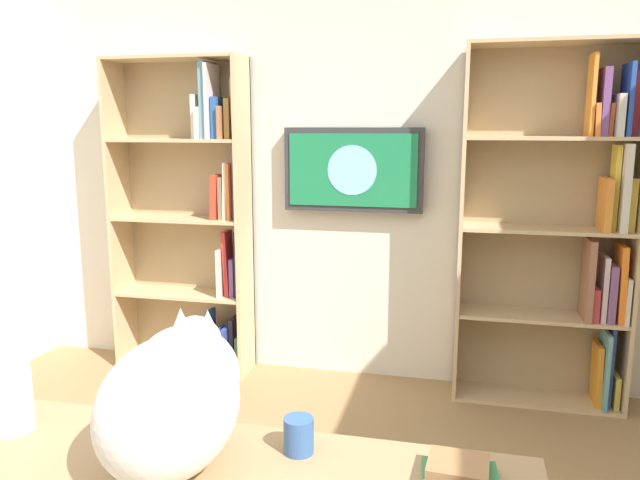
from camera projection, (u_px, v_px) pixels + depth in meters
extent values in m
cube|color=silver|center=(356.00, 165.00, 3.77)|extent=(4.52, 0.06, 2.70)
cube|color=tan|center=(635.00, 233.00, 3.30)|extent=(0.02, 0.28, 2.04)
cube|color=tan|center=(461.00, 226.00, 3.51)|extent=(0.02, 0.28, 2.04)
cube|color=tan|center=(543.00, 226.00, 3.53)|extent=(0.94, 0.01, 2.04)
cube|color=tan|center=(534.00, 398.00, 3.59)|extent=(0.90, 0.27, 0.02)
cube|color=tan|center=(540.00, 316.00, 3.49)|extent=(0.90, 0.27, 0.02)
cube|color=tan|center=(546.00, 229.00, 3.40)|extent=(0.90, 0.27, 0.02)
cube|color=tan|center=(552.00, 138.00, 3.31)|extent=(0.90, 0.27, 0.02)
cube|color=tan|center=(558.00, 42.00, 3.22)|extent=(0.90, 0.27, 0.02)
cube|color=gold|center=(615.00, 390.00, 3.45)|extent=(0.03, 0.16, 0.19)
cube|color=#364F98|center=(609.00, 365.00, 3.46)|extent=(0.02, 0.17, 0.46)
cube|color=#5D97A0|center=(603.00, 368.00, 3.45)|extent=(0.02, 0.24, 0.44)
cube|color=orange|center=(597.00, 373.00, 3.48)|extent=(0.04, 0.20, 0.35)
cube|color=beige|center=(624.00, 298.00, 3.35)|extent=(0.02, 0.24, 0.26)
cube|color=orange|center=(620.00, 283.00, 3.35)|extent=(0.04, 0.21, 0.43)
cube|color=#764F7B|center=(610.00, 292.00, 3.37)|extent=(0.04, 0.20, 0.32)
cube|color=beige|center=(602.00, 287.00, 3.39)|extent=(0.03, 0.21, 0.36)
cube|color=#B43738|center=(593.00, 302.00, 3.41)|extent=(0.04, 0.22, 0.19)
cube|color=#936049|center=(588.00, 279.00, 3.38)|extent=(0.04, 0.23, 0.45)
cube|color=#E6BE45|center=(630.00, 204.00, 3.28)|extent=(0.04, 0.14, 0.29)
cube|color=beige|center=(623.00, 188.00, 3.26)|extent=(0.04, 0.21, 0.47)
cube|color=gold|center=(614.00, 188.00, 3.29)|extent=(0.03, 0.14, 0.46)
cube|color=orange|center=(605.00, 204.00, 3.30)|extent=(0.04, 0.23, 0.29)
cube|color=#BA2D32|center=(633.00, 104.00, 3.20)|extent=(0.04, 0.15, 0.33)
cube|color=#21439C|center=(627.00, 100.00, 3.18)|extent=(0.02, 0.22, 0.38)
cube|color=beige|center=(617.00, 115.00, 3.20)|extent=(0.03, 0.23, 0.22)
cube|color=orange|center=(610.00, 120.00, 3.23)|extent=(0.02, 0.12, 0.17)
cube|color=#6D417E|center=(603.00, 102.00, 3.22)|extent=(0.04, 0.21, 0.35)
cube|color=orange|center=(594.00, 120.00, 3.25)|extent=(0.03, 0.23, 0.17)
cube|color=orange|center=(591.00, 95.00, 3.22)|extent=(0.02, 0.18, 0.43)
cube|color=tan|center=(244.00, 221.00, 3.81)|extent=(0.02, 0.28, 2.01)
cube|color=tan|center=(120.00, 216.00, 4.00)|extent=(0.02, 0.28, 2.01)
cube|color=tan|center=(190.00, 216.00, 4.03)|extent=(0.89, 0.01, 2.01)
cube|color=tan|center=(187.00, 365.00, 4.09)|extent=(0.84, 0.27, 0.02)
cube|color=tan|center=(184.00, 293.00, 4.00)|extent=(0.84, 0.27, 0.02)
cube|color=tan|center=(180.00, 219.00, 3.91)|extent=(0.84, 0.27, 0.02)
cube|color=tan|center=(177.00, 140.00, 3.82)|extent=(0.84, 0.27, 0.02)
cube|color=tan|center=(174.00, 58.00, 3.72)|extent=(0.84, 0.27, 0.02)
cube|color=#446E4D|center=(241.00, 352.00, 3.98)|extent=(0.04, 0.15, 0.23)
cube|color=#221E2F|center=(235.00, 343.00, 3.98)|extent=(0.03, 0.15, 0.35)
cube|color=#2E4097|center=(228.00, 348.00, 3.97)|extent=(0.03, 0.23, 0.29)
cube|color=orange|center=(224.00, 351.00, 4.00)|extent=(0.02, 0.24, 0.23)
cube|color=#39559F|center=(220.00, 348.00, 3.99)|extent=(0.02, 0.13, 0.28)
cube|color=#271F28|center=(216.00, 355.00, 4.00)|extent=(0.03, 0.17, 0.17)
cube|color=#27509C|center=(211.00, 338.00, 3.99)|extent=(0.02, 0.12, 0.39)
cube|color=#814A80|center=(208.00, 342.00, 4.03)|extent=(0.03, 0.18, 0.32)
cube|color=#221D2C|center=(239.00, 264.00, 3.86)|extent=(0.03, 0.13, 0.42)
cube|color=#744A8E|center=(234.00, 277.00, 3.89)|extent=(0.03, 0.13, 0.25)
cube|color=red|center=(228.00, 263.00, 3.89)|extent=(0.04, 0.13, 0.42)
cube|color=silver|center=(223.00, 272.00, 3.90)|extent=(0.02, 0.20, 0.31)
cube|color=slate|center=(238.00, 184.00, 3.78)|extent=(0.03, 0.13, 0.44)
cube|color=orange|center=(233.00, 191.00, 3.80)|extent=(0.02, 0.19, 0.35)
cube|color=beige|center=(228.00, 191.00, 3.78)|extent=(0.03, 0.13, 0.35)
cube|color=#8F6549|center=(224.00, 198.00, 3.82)|extent=(0.03, 0.16, 0.26)
cube|color=#B83925|center=(217.00, 197.00, 3.81)|extent=(0.05, 0.15, 0.28)
cube|color=#A17648|center=(236.00, 109.00, 3.69)|extent=(0.03, 0.14, 0.36)
cube|color=olive|center=(232.00, 119.00, 3.72)|extent=(0.03, 0.18, 0.24)
cube|color=#A16744|center=(225.00, 123.00, 3.72)|extent=(0.02, 0.23, 0.20)
cube|color=#255294|center=(218.00, 118.00, 3.71)|extent=(0.04, 0.15, 0.25)
cube|color=silver|center=(212.00, 102.00, 3.70)|extent=(0.02, 0.21, 0.45)
cube|color=#5E8EA5|center=(208.00, 101.00, 3.73)|extent=(0.04, 0.21, 0.46)
cube|color=beige|center=(202.00, 123.00, 3.74)|extent=(0.03, 0.20, 0.19)
cube|color=beige|center=(197.00, 117.00, 3.74)|extent=(0.03, 0.12, 0.27)
cube|color=#333338|center=(353.00, 170.00, 3.70)|extent=(0.85, 0.06, 0.51)
cube|color=#1E7F4C|center=(352.00, 170.00, 3.67)|extent=(0.78, 0.01, 0.44)
cylinder|color=#8CCCEA|center=(352.00, 170.00, 3.67)|extent=(0.30, 0.00, 0.30)
ellipsoid|color=white|center=(170.00, 407.00, 1.49)|extent=(0.33, 0.45, 0.34)
ellipsoid|color=white|center=(187.00, 374.00, 1.58)|extent=(0.28, 0.25, 0.26)
sphere|color=white|center=(195.00, 342.00, 1.62)|extent=(0.14, 0.14, 0.14)
cone|color=white|center=(208.00, 324.00, 1.60)|extent=(0.06, 0.06, 0.08)
cone|color=white|center=(181.00, 322.00, 1.62)|extent=(0.06, 0.06, 0.08)
cone|color=beige|center=(207.00, 327.00, 1.60)|extent=(0.03, 0.03, 0.05)
cone|color=beige|center=(180.00, 325.00, 1.62)|extent=(0.03, 0.03, 0.05)
cylinder|color=white|center=(12.00, 392.00, 1.71)|extent=(0.11, 0.11, 0.22)
cylinder|color=#335999|center=(299.00, 435.00, 1.60)|extent=(0.08, 0.08, 0.10)
cube|color=#387A47|center=(460.00, 475.00, 1.48)|extent=(0.19, 0.13, 0.02)
cube|color=#996B42|center=(458.00, 466.00, 1.48)|extent=(0.15, 0.14, 0.02)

